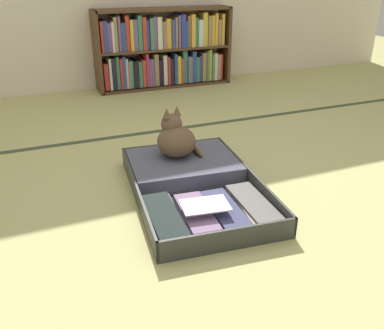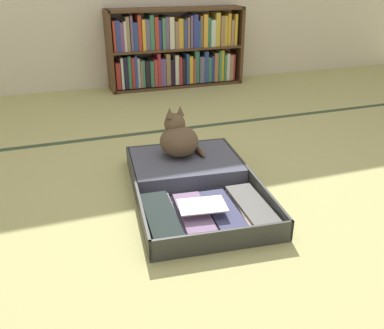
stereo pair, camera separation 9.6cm
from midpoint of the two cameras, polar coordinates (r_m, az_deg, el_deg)
The scene contains 5 objects.
ground_plane at distance 2.03m, azimuth 3.46°, elevation -5.14°, with size 10.00×10.00×0.00m, color tan.
tatami_border at distance 2.93m, azimuth -5.40°, elevation 4.69°, with size 4.80×0.05×0.00m.
bookshelf at distance 4.06m, azimuth -4.77°, elevation 15.58°, with size 1.30×0.27×0.73m.
open_suitcase at distance 2.12m, azimuth -1.46°, elevation -2.39°, with size 0.69×1.01×0.10m.
black_cat at distance 2.25m, azimuth -3.54°, elevation 3.59°, with size 0.26×0.25×0.27m.
Camera 1 is at (-0.81, -1.56, 1.03)m, focal length 38.33 mm.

